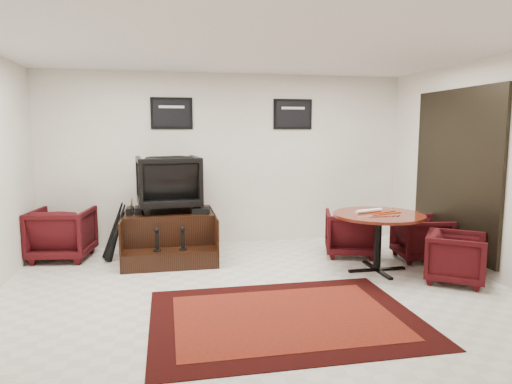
# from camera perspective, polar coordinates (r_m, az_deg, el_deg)

# --- Properties ---
(ground) EXTENTS (6.00, 6.00, 0.00)m
(ground) POSITION_cam_1_polar(r_m,az_deg,el_deg) (5.44, 0.20, -12.48)
(ground) COLOR white
(ground) RESTS_ON ground
(room_shell) EXTENTS (6.02, 5.02, 2.81)m
(room_shell) POSITION_cam_1_polar(r_m,az_deg,el_deg) (5.32, 4.29, 6.70)
(room_shell) COLOR white
(room_shell) RESTS_ON ground
(area_rug) EXTENTS (2.67, 2.00, 0.01)m
(area_rug) POSITION_cam_1_polar(r_m,az_deg,el_deg) (4.77, 3.61, -15.35)
(area_rug) COLOR black
(area_rug) RESTS_ON ground
(shine_podium) EXTENTS (1.31, 1.35, 0.67)m
(shine_podium) POSITION_cam_1_polar(r_m,az_deg,el_deg) (6.97, -10.74, -5.43)
(shine_podium) COLOR black
(shine_podium) RESTS_ON ground
(shine_chair) EXTENTS (0.98, 0.93, 0.93)m
(shine_chair) POSITION_cam_1_polar(r_m,az_deg,el_deg) (6.97, -10.92, 1.48)
(shine_chair) COLOR black
(shine_chair) RESTS_ON shine_podium
(shoes_pair) EXTENTS (0.23, 0.27, 0.10)m
(shoes_pair) POSITION_cam_1_polar(r_m,az_deg,el_deg) (6.86, -14.97, -2.23)
(shoes_pair) COLOR black
(shoes_pair) RESTS_ON shine_podium
(polish_kit) EXTENTS (0.28, 0.22, 0.08)m
(polish_kit) POSITION_cam_1_polar(r_m,az_deg,el_deg) (6.69, -6.88, -2.35)
(polish_kit) COLOR black
(polish_kit) RESTS_ON shine_podium
(umbrella_black) EXTENTS (0.32, 0.12, 0.86)m
(umbrella_black) POSITION_cam_1_polar(r_m,az_deg,el_deg) (6.86, -17.05, -4.82)
(umbrella_black) COLOR black
(umbrella_black) RESTS_ON ground
(umbrella_hooked) EXTENTS (0.32, 0.12, 0.87)m
(umbrella_hooked) POSITION_cam_1_polar(r_m,az_deg,el_deg) (7.02, -17.33, -4.52)
(umbrella_hooked) COLOR black
(umbrella_hooked) RESTS_ON ground
(armchair_side) EXTENTS (0.91, 0.86, 0.83)m
(armchair_side) POSITION_cam_1_polar(r_m,az_deg,el_deg) (7.28, -23.06, -4.51)
(armchair_side) COLOR black
(armchair_side) RESTS_ON ground
(meeting_table) EXTENTS (1.20, 1.20, 0.78)m
(meeting_table) POSITION_cam_1_polar(r_m,az_deg,el_deg) (6.28, 15.07, -3.47)
(meeting_table) COLOR #46140A
(meeting_table) RESTS_ON ground
(table_chair_back) EXTENTS (0.90, 0.87, 0.75)m
(table_chair_back) POSITION_cam_1_polar(r_m,az_deg,el_deg) (7.06, 11.73, -4.77)
(table_chair_back) COLOR black
(table_chair_back) RESTS_ON ground
(table_chair_window) EXTENTS (0.73, 0.77, 0.71)m
(table_chair_window) POSITION_cam_1_polar(r_m,az_deg,el_deg) (7.09, 20.02, -5.18)
(table_chair_window) COLOR black
(table_chair_window) RESTS_ON ground
(table_chair_corner) EXTENTS (0.90, 0.91, 0.69)m
(table_chair_corner) POSITION_cam_1_polar(r_m,az_deg,el_deg) (6.21, 23.75, -7.25)
(table_chair_corner) COLOR black
(table_chair_corner) RESTS_ON ground
(paper_roll) EXTENTS (0.42, 0.16, 0.05)m
(paper_roll) POSITION_cam_1_polar(r_m,az_deg,el_deg) (6.30, 13.95, -2.30)
(paper_roll) COLOR white
(paper_roll) RESTS_ON meeting_table
(table_clutter) EXTENTS (0.56, 0.39, 0.01)m
(table_clutter) POSITION_cam_1_polar(r_m,az_deg,el_deg) (6.25, 15.90, -2.62)
(table_clutter) COLOR #DF4A0C
(table_clutter) RESTS_ON meeting_table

